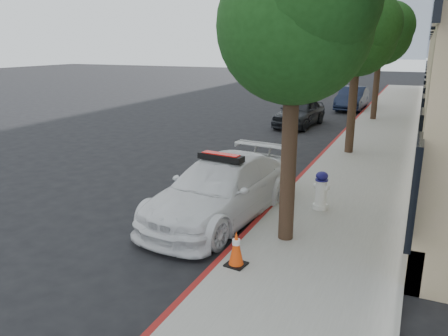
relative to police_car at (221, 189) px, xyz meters
name	(u,v)px	position (x,y,z in m)	size (l,w,h in m)	color
ground	(203,195)	(-1.10, 1.22, -0.71)	(120.00, 120.00, 0.00)	black
sidewalk	(379,135)	(2.50, 11.22, -0.63)	(3.20, 50.00, 0.15)	gray
curb_strip	(344,132)	(0.96, 11.22, -0.63)	(0.12, 50.00, 0.15)	maroon
tree_near	(296,25)	(1.83, -0.79, 3.57)	(2.92, 2.82, 5.62)	black
tree_mid	(359,37)	(1.83, 7.21, 3.45)	(2.77, 2.64, 5.43)	black
tree_far	(382,34)	(1.83, 15.21, 3.68)	(3.10, 3.00, 5.81)	black
police_car	(221,189)	(0.00, 0.00, 0.00)	(2.51, 5.03, 1.55)	white
parked_car_mid	(300,112)	(-1.41, 12.38, -0.01)	(1.64, 4.08, 1.39)	black
parked_car_far	(352,98)	(0.10, 19.19, -0.01)	(1.47, 4.22, 1.39)	#131B31
fire_hydrant	(321,191)	(2.09, 1.14, -0.11)	(0.39, 0.35, 0.92)	white
traffic_cone	(236,248)	(1.33, -2.25, -0.23)	(0.39, 0.39, 0.66)	black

